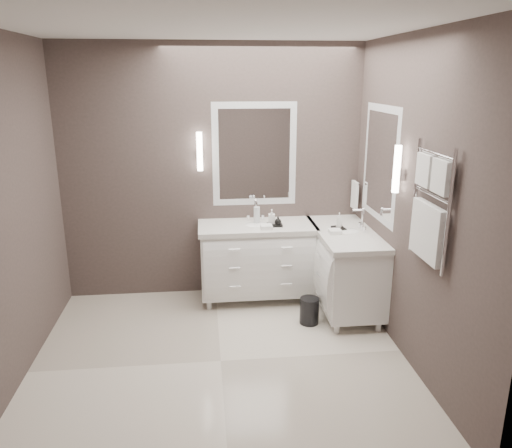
{
  "coord_description": "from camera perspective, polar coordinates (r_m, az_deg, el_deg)",
  "views": [
    {
      "loc": [
        -0.1,
        -3.79,
        2.35
      ],
      "look_at": [
        0.38,
        0.7,
        1.01
      ],
      "focal_mm": 35.0,
      "sensor_mm": 36.0,
      "label": 1
    }
  ],
  "objects": [
    {
      "name": "soap_bottle_b",
      "position": [
        5.17,
        2.53,
        0.41
      ],
      "size": [
        0.08,
        0.08,
        0.09
      ],
      "primitive_type": "imported",
      "rotation": [
        0.0,
        0.0,
        0.15
      ],
      "color": "black",
      "rests_on": "amenity_tray_back"
    },
    {
      "name": "soap_bottle_c",
      "position": [
        5.12,
        9.48,
        0.44
      ],
      "size": [
        0.08,
        0.08,
        0.16
      ],
      "primitive_type": "imported",
      "rotation": [
        0.0,
        0.0,
        -0.4
      ],
      "color": "white",
      "rests_on": "amenity_tray_right"
    },
    {
      "name": "sconce_back",
      "position": [
        5.27,
        -6.46,
        8.15
      ],
      "size": [
        0.06,
        0.06,
        0.4
      ],
      "color": "white",
      "rests_on": "wall_back"
    },
    {
      "name": "ceiling",
      "position": [
        3.8,
        -4.94,
        21.8
      ],
      "size": [
        3.2,
        3.0,
        0.01
      ],
      "primitive_type": "cube",
      "color": "white",
      "rests_on": "wall_back"
    },
    {
      "name": "vanity_right",
      "position": [
        5.24,
        10.1,
        -4.58
      ],
      "size": [
        0.59,
        1.24,
        0.97
      ],
      "color": "white",
      "rests_on": "floor"
    },
    {
      "name": "wall_front",
      "position": [
        2.5,
        -3.29,
        -7.19
      ],
      "size": [
        3.2,
        0.01,
        2.7
      ],
      "primitive_type": "cube",
      "color": "#463B38",
      "rests_on": "floor"
    },
    {
      "name": "wall_back",
      "position": [
        5.39,
        -4.99,
        5.76
      ],
      "size": [
        3.2,
        0.01,
        2.7
      ],
      "primitive_type": "cube",
      "color": "#463B38",
      "rests_on": "floor"
    },
    {
      "name": "mirror_back",
      "position": [
        5.36,
        -0.18,
        7.94
      ],
      "size": [
        0.9,
        0.02,
        1.1
      ],
      "color": "white",
      "rests_on": "wall_back"
    },
    {
      "name": "towel_ladder",
      "position": [
        3.89,
        19.22,
        1.31
      ],
      "size": [
        0.06,
        0.58,
        0.9
      ],
      "color": "white",
      "rests_on": "wall_right"
    },
    {
      "name": "wall_left",
      "position": [
        4.2,
        -26.93,
        0.89
      ],
      "size": [
        0.01,
        3.0,
        2.7
      ],
      "primitive_type": "cube",
      "color": "#463B38",
      "rests_on": "floor"
    },
    {
      "name": "towel_bar_corner",
      "position": [
        5.54,
        11.22,
        3.34
      ],
      "size": [
        0.03,
        0.22,
        0.3
      ],
      "color": "white",
      "rests_on": "wall_right"
    },
    {
      "name": "mirror_right",
      "position": [
        4.95,
        13.98,
        6.74
      ],
      "size": [
        0.02,
        0.9,
        1.1
      ],
      "color": "white",
      "rests_on": "wall_right"
    },
    {
      "name": "amenity_tray_back",
      "position": [
        5.21,
        2.15,
        -0.09
      ],
      "size": [
        0.16,
        0.12,
        0.02
      ],
      "primitive_type": "cube",
      "rotation": [
        0.0,
        0.0,
        -0.02
      ],
      "color": "black",
      "rests_on": "vanity_back"
    },
    {
      "name": "soap_bottle_a",
      "position": [
        5.2,
        1.8,
        0.87
      ],
      "size": [
        0.07,
        0.07,
        0.15
      ],
      "primitive_type": "imported",
      "rotation": [
        0.0,
        0.0,
        -0.09
      ],
      "color": "white",
      "rests_on": "amenity_tray_back"
    },
    {
      "name": "waste_bin",
      "position": [
        5.02,
        6.11,
        -9.82
      ],
      "size": [
        0.2,
        0.2,
        0.26
      ],
      "primitive_type": "cylinder",
      "rotation": [
        0.0,
        0.0,
        -0.03
      ],
      "color": "black",
      "rests_on": "floor"
    },
    {
      "name": "water_bottle",
      "position": [
        5.24,
        0.09,
        0.97
      ],
      "size": [
        0.07,
        0.07,
        0.19
      ],
      "primitive_type": "cylinder",
      "rotation": [
        0.0,
        0.0,
        0.04
      ],
      "color": "silver",
      "rests_on": "vanity_back"
    },
    {
      "name": "vanity_back",
      "position": [
        5.38,
        0.12,
        -3.77
      ],
      "size": [
        1.24,
        0.59,
        0.97
      ],
      "color": "white",
      "rests_on": "floor"
    },
    {
      "name": "sconce_right",
      "position": [
        4.39,
        15.79,
        5.96
      ],
      "size": [
        0.06,
        0.06,
        0.4
      ],
      "color": "white",
      "rests_on": "wall_right"
    },
    {
      "name": "floor",
      "position": [
        4.46,
        -4.05,
        -15.39
      ],
      "size": [
        3.2,
        3.0,
        0.01
      ],
      "primitive_type": "cube",
      "color": "silver",
      "rests_on": "ground"
    },
    {
      "name": "wall_right",
      "position": [
        4.27,
        17.6,
        2.19
      ],
      "size": [
        0.01,
        3.0,
        2.7
      ],
      "primitive_type": "cube",
      "color": "#463B38",
      "rests_on": "floor"
    },
    {
      "name": "amenity_tray_right",
      "position": [
        5.15,
        9.43,
        -0.52
      ],
      "size": [
        0.13,
        0.17,
        0.02
      ],
      "primitive_type": "cube",
      "rotation": [
        0.0,
        0.0,
        0.09
      ],
      "color": "black",
      "rests_on": "vanity_right"
    }
  ]
}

